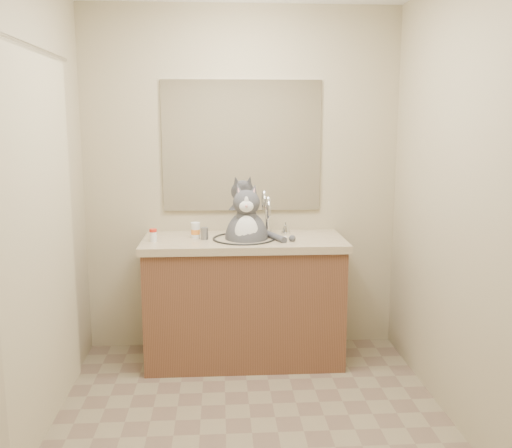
{
  "coord_description": "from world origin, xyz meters",
  "views": [
    {
      "loc": [
        -0.15,
        -2.75,
        1.61
      ],
      "look_at": [
        0.06,
        0.65,
        1.0
      ],
      "focal_mm": 40.0,
      "sensor_mm": 36.0,
      "label": 1
    }
  ],
  "objects_px": {
    "pill_bottle_redcap": "(153,235)",
    "grey_canister": "(204,234)",
    "pill_bottle_orange": "(196,231)",
    "cat": "(247,235)"
  },
  "relations": [
    {
      "from": "pill_bottle_redcap",
      "to": "grey_canister",
      "type": "height_order",
      "value": "pill_bottle_redcap"
    },
    {
      "from": "pill_bottle_orange",
      "to": "grey_canister",
      "type": "bearing_deg",
      "value": -43.45
    },
    {
      "from": "pill_bottle_orange",
      "to": "grey_canister",
      "type": "xyz_separation_m",
      "value": [
        0.06,
        -0.06,
        -0.01
      ]
    },
    {
      "from": "pill_bottle_orange",
      "to": "grey_canister",
      "type": "distance_m",
      "value": 0.08
    },
    {
      "from": "cat",
      "to": "pill_bottle_orange",
      "type": "xyz_separation_m",
      "value": [
        -0.34,
        0.05,
        0.02
      ]
    },
    {
      "from": "cat",
      "to": "pill_bottle_redcap",
      "type": "xyz_separation_m",
      "value": [
        -0.61,
        -0.05,
        0.02
      ]
    },
    {
      "from": "cat",
      "to": "grey_canister",
      "type": "bearing_deg",
      "value": -175.56
    },
    {
      "from": "cat",
      "to": "grey_canister",
      "type": "height_order",
      "value": "cat"
    },
    {
      "from": "pill_bottle_redcap",
      "to": "pill_bottle_orange",
      "type": "bearing_deg",
      "value": 20.88
    },
    {
      "from": "pill_bottle_redcap",
      "to": "grey_canister",
      "type": "distance_m",
      "value": 0.33
    }
  ]
}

